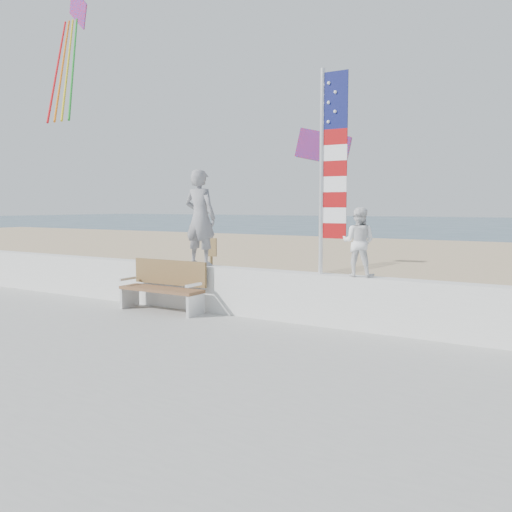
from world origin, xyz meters
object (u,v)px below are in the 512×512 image
at_px(adult, 200,218).
at_px(child, 359,242).
at_px(flag, 329,163).
at_px(bench, 164,285).

relative_size(adult, child, 1.64).
distance_m(child, flag, 1.45).
bearing_deg(flag, child, 0.03).
bearing_deg(child, flag, -6.13).
distance_m(child, bench, 4.01).
bearing_deg(bench, child, 6.70).
bearing_deg(bench, flag, 7.82).
distance_m(bench, flag, 4.06).
distance_m(adult, child, 3.33).
distance_m(adult, bench, 1.52).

